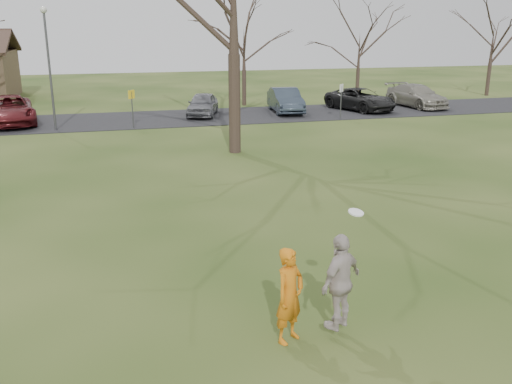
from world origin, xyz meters
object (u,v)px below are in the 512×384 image
car_2 (9,110)px  car_6 (360,99)px  catching_play (341,281)px  lamp_post (48,54)px  player_defender (290,295)px  car_4 (203,104)px  car_7 (417,96)px  car_5 (285,100)px

car_2 → car_6: car_2 is taller
catching_play → lamp_post: 23.82m
player_defender → car_2: (-8.09, 25.29, -0.04)m
car_4 → lamp_post: size_ratio=0.64×
player_defender → lamp_post: bearing=69.6°
car_6 → car_2: bearing=161.1°
car_6 → car_7: (4.36, 0.45, 0.04)m
car_2 → car_5: bearing=-8.9°
car_6 → catching_play: 28.12m
player_defender → car_5: size_ratio=0.38×
catching_play → car_7: bearing=57.1°
car_2 → car_5: car_2 is taller
lamp_post → car_2: bearing=134.7°
lamp_post → car_5: bearing=11.9°
car_5 → catching_play: catching_play is taller
car_4 → lamp_post: 9.45m
car_5 → car_7: (9.37, 0.08, -0.02)m
car_7 → car_2: bearing=173.5°
car_6 → lamp_post: 19.14m
player_defender → car_4: 25.76m
car_2 → lamp_post: (2.60, -2.63, 3.14)m
player_defender → car_2: size_ratio=0.31×
car_5 → car_7: size_ratio=0.90×
car_2 → car_4: size_ratio=1.40×
car_5 → car_7: 9.37m
car_4 → lamp_post: bearing=-143.2°
car_4 → car_6: bearing=15.2°
car_4 → player_defender: bearing=-79.0°
car_7 → lamp_post: 23.46m
car_2 → car_4: car_2 is taller
lamp_post → car_6: bearing=7.7°
player_defender → catching_play: 0.93m
player_defender → car_5: player_defender is taller
car_6 → lamp_post: bearing=169.0°
player_defender → car_2: bearing=73.7°
car_6 → lamp_post: size_ratio=0.81×
player_defender → catching_play: catching_play is taller
player_defender → car_5: 26.84m
lamp_post → player_defender: bearing=-76.4°
car_4 → car_5: (5.30, -0.04, 0.07)m
car_2 → car_6: (21.29, -0.10, -0.09)m
car_6 → car_7: size_ratio=0.99×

